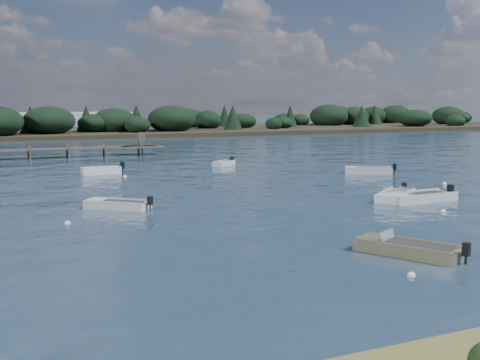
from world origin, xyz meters
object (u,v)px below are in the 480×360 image
tender_far_grey_b (224,164)px  dinghy_mid_grey (118,206)px  dinghy_mid_white_b (395,197)px  tender_far_white (101,172)px  dinghy_mid_white_a (420,199)px  dinghy_extra_a (368,172)px  dinghy_near_olive (408,251)px

tender_far_grey_b → dinghy_mid_grey: bearing=-127.8°
dinghy_mid_white_b → tender_far_white: bearing=123.0°
tender_far_white → tender_far_grey_b: (12.69, 2.03, -0.04)m
dinghy_mid_white_a → dinghy_extra_a: bearing=65.6°
dinghy_mid_white_a → dinghy_mid_white_b: 1.53m
dinghy_mid_white_b → tender_far_white: tender_far_white is taller
dinghy_mid_white_a → tender_far_white: (-15.43, 23.36, 0.02)m
dinghy_near_olive → tender_far_grey_b: (7.12, 35.90, -0.00)m
dinghy_extra_a → dinghy_mid_white_a: (-6.20, -13.69, -0.01)m
dinghy_mid_white_a → tender_far_grey_b: dinghy_mid_white_a is taller
dinghy_extra_a → tender_far_white: (-21.63, 9.67, 0.02)m
dinghy_mid_grey → tender_far_grey_b: size_ratio=1.34×
dinghy_mid_grey → tender_far_white: size_ratio=1.03×
dinghy_mid_white_a → dinghy_mid_white_b: (-1.02, 1.15, -0.01)m
dinghy_mid_grey → dinghy_extra_a: size_ratio=0.90×
dinghy_mid_white_b → tender_far_grey_b: size_ratio=1.53×
dinghy_mid_white_a → tender_far_grey_b: (-2.74, 25.39, -0.01)m
dinghy_mid_white_a → dinghy_near_olive: dinghy_mid_white_a is taller
dinghy_near_olive → dinghy_mid_white_b: bearing=52.8°
tender_far_grey_b → dinghy_near_olive: bearing=-101.2°
dinghy_extra_a → dinghy_near_olive: dinghy_extra_a is taller
dinghy_near_olive → dinghy_extra_a: bearing=56.4°
dinghy_mid_white_a → dinghy_near_olive: 14.42m
dinghy_mid_white_a → tender_far_grey_b: bearing=96.2°
dinghy_extra_a → dinghy_near_olive: 29.05m
dinghy_mid_white_b → dinghy_mid_grey: bearing=166.1°
dinghy_mid_grey → dinghy_mid_white_a: (18.25, -5.41, 0.02)m
dinghy_mid_grey → dinghy_near_olive: bearing=-62.2°
dinghy_mid_grey → dinghy_near_olive: dinghy_near_olive is taller
dinghy_mid_grey → dinghy_near_olive: size_ratio=0.84×
dinghy_mid_grey → dinghy_extra_a: (24.45, 8.27, 0.02)m
dinghy_near_olive → tender_far_white: (-5.56, 33.87, 0.03)m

